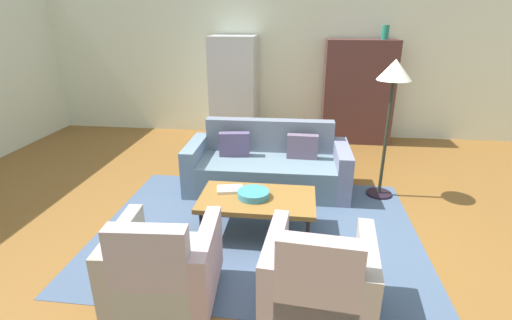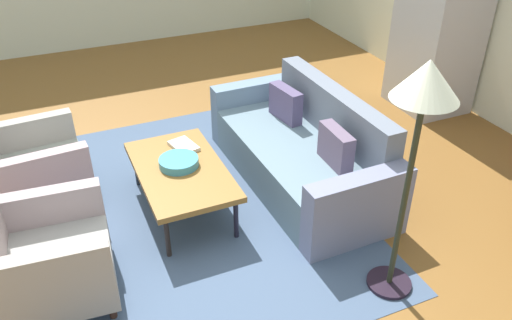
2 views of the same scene
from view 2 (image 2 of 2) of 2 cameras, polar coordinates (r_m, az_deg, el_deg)
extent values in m
plane|color=brown|center=(4.37, -7.09, -7.43)|extent=(11.51, 11.51, 0.00)
cube|color=#42546F|center=(4.60, -7.30, -5.10)|extent=(3.40, 2.60, 0.01)
cube|color=slate|center=(4.81, 4.54, -0.13)|extent=(1.76, 0.93, 0.42)
cube|color=slate|center=(4.86, 8.38, 3.01)|extent=(1.74, 0.21, 0.86)
cube|color=slate|center=(4.09, 11.05, -5.47)|extent=(0.20, 0.90, 0.62)
cube|color=slate|center=(5.50, -0.21, 5.61)|extent=(0.20, 0.90, 0.62)
cube|color=#625267|center=(4.33, 8.75, 1.41)|extent=(0.40, 0.13, 0.32)
cube|color=#534769|center=(5.01, 3.26, 6.21)|extent=(0.41, 0.18, 0.32)
cylinder|color=black|center=(4.97, -6.74, 0.60)|extent=(0.04, 0.04, 0.37)
cylinder|color=black|center=(4.14, -2.21, -6.44)|extent=(0.04, 0.04, 0.37)
cylinder|color=black|center=(4.87, -13.01, -0.79)|extent=(0.04, 0.04, 0.37)
cylinder|color=black|center=(4.02, -9.71, -8.34)|extent=(0.04, 0.04, 0.37)
cube|color=brown|center=(4.36, -8.27, -1.15)|extent=(1.20, 0.70, 0.05)
cylinder|color=#332918|center=(5.28, -19.18, -0.85)|extent=(0.05, 0.05, 0.10)
cylinder|color=#2E271E|center=(4.71, -17.56, -4.85)|extent=(0.05, 0.05, 0.10)
cylinder|color=#2F1F13|center=(4.70, -25.63, -6.93)|extent=(0.05, 0.05, 0.10)
cube|color=gray|center=(4.87, -22.68, -1.81)|extent=(0.62, 0.84, 0.30)
cube|color=gray|center=(5.10, -23.52, 1.31)|extent=(0.18, 0.81, 0.56)
cube|color=gray|center=(4.51, -22.40, -2.59)|extent=(0.18, 0.81, 0.56)
cylinder|color=#3B2022|center=(4.25, -16.38, -9.17)|extent=(0.05, 0.05, 0.10)
cylinder|color=#352018|center=(3.76, -15.44, -15.75)|extent=(0.05, 0.05, 0.10)
cylinder|color=#332218|center=(4.33, -25.43, -10.59)|extent=(0.05, 0.05, 0.10)
cube|color=gray|center=(3.89, -21.41, -10.94)|extent=(0.62, 0.84, 0.30)
cube|color=gray|center=(4.08, -21.82, -6.44)|extent=(0.18, 0.81, 0.56)
cube|color=gray|center=(3.55, -21.77, -13.00)|extent=(0.18, 0.81, 0.56)
cylinder|color=teal|center=(4.36, -8.48, -0.23)|extent=(0.33, 0.33, 0.07)
cube|color=beige|center=(4.63, -7.95, 1.55)|extent=(0.31, 0.24, 0.03)
cube|color=#B7BABF|center=(6.30, 19.40, 13.36)|extent=(0.80, 0.70, 1.85)
cylinder|color=#99999E|center=(6.49, 22.37, 14.17)|extent=(0.02, 0.02, 0.70)
cylinder|color=black|center=(3.98, 14.38, -12.91)|extent=(0.32, 0.32, 0.03)
cylinder|color=black|center=(3.51, 15.98, -4.30)|extent=(0.04, 0.04, 1.45)
cone|color=silver|center=(3.10, 18.29, 8.39)|extent=(0.40, 0.40, 0.24)
camera|label=1|loc=(4.11, -62.82, 6.86)|focal=26.35mm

